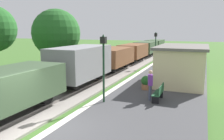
# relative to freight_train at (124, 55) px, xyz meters

# --- Properties ---
(ground_plane) EXTENTS (160.00, 160.00, 0.00)m
(ground_plane) POSITION_rel_freight_train_xyz_m (2.40, -16.71, -1.45)
(ground_plane) COLOR #3D6628
(platform_edge_stripe) EXTENTS (0.36, 60.00, 0.01)m
(platform_edge_stripe) POSITION_rel_freight_train_xyz_m (2.80, -16.71, -1.20)
(platform_edge_stripe) COLOR silver
(platform_edge_stripe) RESTS_ON platform_slab
(track_ballast) EXTENTS (3.80, 60.00, 0.12)m
(track_ballast) POSITION_rel_freight_train_xyz_m (-0.00, -16.71, -1.39)
(track_ballast) COLOR gray
(track_ballast) RESTS_ON ground
(rail_near) EXTENTS (0.07, 60.00, 0.14)m
(rail_near) POSITION_rel_freight_train_xyz_m (0.72, -16.71, -1.26)
(rail_near) COLOR slate
(rail_near) RESTS_ON track_ballast
(freight_train) EXTENTS (2.50, 39.20, 2.72)m
(freight_train) POSITION_rel_freight_train_xyz_m (0.00, 0.00, 0.00)
(freight_train) COLOR #384C33
(freight_train) RESTS_ON rail_near
(station_hut) EXTENTS (3.50, 5.80, 2.78)m
(station_hut) POSITION_rel_freight_train_xyz_m (6.80, -6.38, 0.20)
(station_hut) COLOR beige
(station_hut) RESTS_ON platform_slab
(bench_near_hut) EXTENTS (0.42, 1.50, 0.91)m
(bench_near_hut) POSITION_rel_freight_train_xyz_m (6.08, -11.39, -0.73)
(bench_near_hut) COLOR #1E4C2D
(bench_near_hut) RESTS_ON platform_slab
(bench_down_platform) EXTENTS (0.42, 1.50, 0.91)m
(bench_down_platform) POSITION_rel_freight_train_xyz_m (6.08, -1.52, -0.73)
(bench_down_platform) COLOR #1E4C2D
(bench_down_platform) RESTS_ON platform_slab
(person_waiting) EXTENTS (0.35, 0.44, 1.71)m
(person_waiting) POSITION_rel_freight_train_xyz_m (5.57, -11.44, -0.27)
(person_waiting) COLOR #474C66
(person_waiting) RESTS_ON platform_slab
(potted_planter) EXTENTS (0.64, 0.64, 0.92)m
(potted_planter) POSITION_rel_freight_train_xyz_m (4.80, -9.24, -0.73)
(potted_planter) COLOR #9E6642
(potted_planter) RESTS_ON platform_slab
(lamp_post_near) EXTENTS (0.28, 0.28, 3.70)m
(lamp_post_near) POSITION_rel_freight_train_xyz_m (3.30, -12.74, 1.35)
(lamp_post_near) COLOR #193823
(lamp_post_near) RESTS_ON platform_slab
(lamp_post_far) EXTENTS (0.28, 0.28, 3.70)m
(lamp_post_far) POSITION_rel_freight_train_xyz_m (3.30, 1.03, 1.35)
(lamp_post_far) COLOR #193823
(lamp_post_far) RESTS_ON platform_slab
(tree_trackside_far) EXTENTS (4.37, 4.37, 6.04)m
(tree_trackside_far) POSITION_rel_freight_train_xyz_m (-4.36, -6.19, 2.40)
(tree_trackside_far) COLOR #4C3823
(tree_trackside_far) RESTS_ON ground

